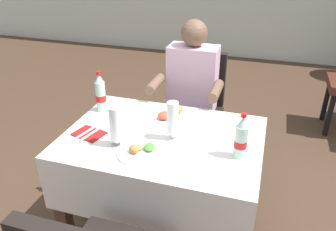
% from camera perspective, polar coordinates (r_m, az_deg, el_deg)
% --- Properties ---
extents(main_dining_table, '(1.12, 0.81, 0.75)m').
position_cam_1_polar(main_dining_table, '(2.02, -0.85, -7.75)').
color(main_dining_table, white).
rests_on(main_dining_table, ground).
extents(chair_far_diner_seat, '(0.44, 0.50, 0.97)m').
position_cam_1_polar(chair_far_diner_seat, '(2.70, 4.43, 1.34)').
color(chair_far_diner_seat, black).
rests_on(chair_far_diner_seat, ground).
extents(seated_diner_far, '(0.50, 0.46, 1.26)m').
position_cam_1_polar(seated_diner_far, '(2.53, 3.81, 3.49)').
color(seated_diner_far, '#282D42').
rests_on(seated_diner_far, ground).
extents(plate_near_camera, '(0.24, 0.24, 0.05)m').
position_cam_1_polar(plate_near_camera, '(1.77, -4.77, -6.06)').
color(plate_near_camera, white).
rests_on(plate_near_camera, main_dining_table).
extents(plate_far_diner, '(0.24, 0.24, 0.07)m').
position_cam_1_polar(plate_far_diner, '(2.10, 0.71, 0.09)').
color(plate_far_diner, white).
rests_on(plate_far_diner, main_dining_table).
extents(beer_glass_left, '(0.07, 0.07, 0.23)m').
position_cam_1_polar(beer_glass_left, '(1.84, 0.79, -0.92)').
color(beer_glass_left, white).
rests_on(beer_glass_left, main_dining_table).
extents(beer_glass_middle, '(0.07, 0.07, 0.23)m').
position_cam_1_polar(beer_glass_middle, '(1.80, -8.82, -1.85)').
color(beer_glass_middle, white).
rests_on(beer_glass_middle, main_dining_table).
extents(cola_bottle_primary, '(0.07, 0.07, 0.25)m').
position_cam_1_polar(cola_bottle_primary, '(1.73, 12.28, -3.86)').
color(cola_bottle_primary, silver).
rests_on(cola_bottle_primary, main_dining_table).
extents(cola_bottle_secondary, '(0.07, 0.07, 0.27)m').
position_cam_1_polar(cola_bottle_secondary, '(2.20, -11.36, 3.64)').
color(cola_bottle_secondary, silver).
rests_on(cola_bottle_secondary, main_dining_table).
extents(napkin_cutlery_set, '(0.20, 0.20, 0.01)m').
position_cam_1_polar(napkin_cutlery_set, '(1.99, -13.23, -2.99)').
color(napkin_cutlery_set, maroon).
rests_on(napkin_cutlery_set, main_dining_table).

